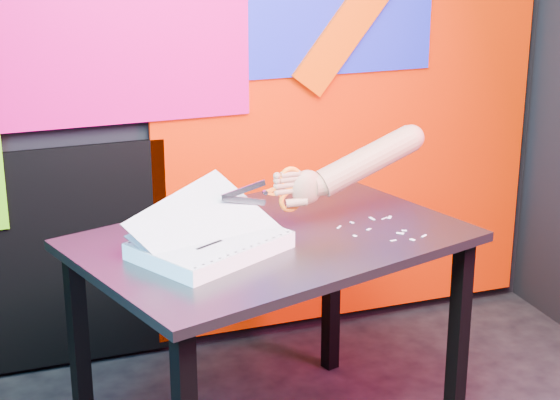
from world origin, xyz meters
name	(u,v)px	position (x,y,z in m)	size (l,w,h in m)	color
room	(354,85)	(0.00, 0.00, 1.35)	(3.01, 3.01, 2.71)	black
backdrop	(205,114)	(0.06, 1.46, 0.96)	(2.88, 0.05, 2.08)	red
work_table	(272,266)	(0.05, 0.69, 0.65)	(1.31, 1.06, 0.75)	black
printout_stack	(210,244)	(-0.16, 0.61, 0.78)	(0.50, 0.45, 0.21)	white
scissors	(285,190)	(0.10, 0.71, 0.88)	(0.26, 0.02, 0.15)	#9BA0AC
hand_forearm	(357,165)	(0.34, 0.72, 0.94)	(0.49, 0.10, 0.22)	#996E53
paper_clippings	(384,228)	(0.40, 0.64, 0.75)	(0.24, 0.24, 0.00)	silver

